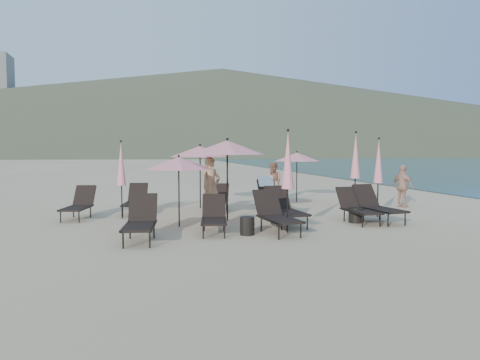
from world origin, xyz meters
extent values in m
plane|color=#D6BA8C|center=(0.00, 0.00, 0.00)|extent=(800.00, 800.00, 0.00)
cone|color=brown|center=(60.00, 300.00, 27.50)|extent=(690.00, 690.00, 55.00)
cone|color=brown|center=(190.00, 330.00, 16.00)|extent=(280.00, 280.00, 32.00)
cube|color=beige|center=(-45.00, 310.00, 19.00)|extent=(18.00, 16.00, 38.00)
cube|color=black|center=(-4.28, -0.88, 0.39)|extent=(0.86, 1.40, 0.06)
cube|color=black|center=(-4.15, 0.00, 0.71)|extent=(0.75, 0.59, 0.68)
cylinder|color=black|center=(-4.64, -1.39, 0.19)|extent=(0.04, 0.04, 0.37)
cylinder|color=black|center=(-4.48, -0.27, 0.19)|extent=(0.04, 0.04, 0.37)
cylinder|color=black|center=(-4.07, -1.47, 0.19)|extent=(0.04, 0.04, 0.37)
cylinder|color=black|center=(-3.91, -0.35, 0.19)|extent=(0.04, 0.04, 0.37)
cube|color=black|center=(-4.60, -0.78, 0.40)|extent=(0.25, 1.48, 0.04)
cube|color=black|center=(-3.94, -0.88, 0.40)|extent=(0.25, 1.48, 0.04)
cube|color=black|center=(-2.42, -0.28, 0.35)|extent=(0.82, 1.28, 0.05)
cube|color=black|center=(-2.27, 0.50, 0.64)|extent=(0.69, 0.56, 0.61)
cylinder|color=black|center=(-2.77, -0.72, 0.17)|extent=(0.04, 0.04, 0.34)
cylinder|color=black|center=(-2.58, 0.28, 0.17)|extent=(0.04, 0.04, 0.34)
cylinder|color=black|center=(-2.26, -0.82, 0.17)|extent=(0.04, 0.04, 0.34)
cylinder|color=black|center=(-2.07, 0.18, 0.17)|extent=(0.04, 0.04, 0.34)
cube|color=black|center=(-2.70, -0.18, 0.36)|extent=(0.29, 1.32, 0.04)
cube|color=black|center=(-2.12, -0.29, 0.36)|extent=(0.29, 1.32, 0.04)
cube|color=black|center=(-0.80, -0.69, 0.39)|extent=(0.80, 1.38, 0.06)
cube|color=black|center=(-0.87, 0.20, 0.71)|extent=(0.73, 0.56, 0.69)
cylinder|color=black|center=(-1.03, -1.27, 0.19)|extent=(0.04, 0.04, 0.38)
cylinder|color=black|center=(-1.13, -0.13, 0.19)|extent=(0.04, 0.04, 0.38)
cylinder|color=black|center=(-0.46, -1.22, 0.19)|extent=(0.04, 0.04, 0.38)
cylinder|color=black|center=(-0.56, -0.08, 0.19)|extent=(0.04, 0.04, 0.38)
cube|color=black|center=(-1.13, -0.66, 0.40)|extent=(0.17, 1.49, 0.04)
cube|color=black|center=(-0.47, -0.61, 0.40)|extent=(0.17, 1.49, 0.04)
cube|color=black|center=(-0.17, 0.40, 0.39)|extent=(0.76, 1.37, 0.06)
cube|color=black|center=(-0.22, 1.29, 0.72)|extent=(0.72, 0.54, 0.69)
cylinder|color=black|center=(-0.43, -0.18, 0.19)|extent=(0.04, 0.04, 0.38)
cylinder|color=black|center=(-0.49, 0.97, 0.19)|extent=(0.04, 0.04, 0.38)
cylinder|color=black|center=(0.14, -0.15, 0.19)|extent=(0.04, 0.04, 0.38)
cylinder|color=black|center=(0.09, 1.00, 0.19)|extent=(0.04, 0.04, 0.38)
cube|color=black|center=(-0.51, 0.43, 0.40)|extent=(0.12, 1.50, 0.04)
cube|color=black|center=(0.16, 0.47, 0.40)|extent=(0.12, 1.50, 0.04)
cube|color=black|center=(2.01, 0.33, 0.36)|extent=(0.66, 1.26, 0.05)
cube|color=black|center=(2.00, 1.17, 0.67)|extent=(0.65, 0.48, 0.64)
cylinder|color=black|center=(1.74, -0.20, 0.18)|extent=(0.04, 0.04, 0.35)
cylinder|color=black|center=(1.73, 0.88, 0.18)|extent=(0.04, 0.04, 0.35)
cylinder|color=black|center=(2.28, -0.19, 0.18)|extent=(0.04, 0.04, 0.35)
cylinder|color=black|center=(2.27, 0.88, 0.18)|extent=(0.04, 0.04, 0.35)
cube|color=black|center=(1.69, 0.37, 0.38)|extent=(0.06, 1.41, 0.04)
cube|color=black|center=(2.32, 0.38, 0.38)|extent=(0.06, 1.41, 0.04)
cube|color=black|center=(2.70, 0.30, 0.39)|extent=(0.84, 1.41, 0.06)
cube|color=black|center=(2.60, 1.19, 0.72)|extent=(0.74, 0.58, 0.69)
cylinder|color=black|center=(2.48, -0.28, 0.19)|extent=(0.04, 0.04, 0.38)
cylinder|color=black|center=(2.35, 0.85, 0.19)|extent=(0.04, 0.04, 0.38)
cylinder|color=black|center=(3.05, -0.22, 0.19)|extent=(0.04, 0.04, 0.38)
cylinder|color=black|center=(2.92, 0.92, 0.19)|extent=(0.04, 0.04, 0.38)
cube|color=black|center=(2.36, 0.32, 0.40)|extent=(0.21, 1.50, 0.04)
cube|color=black|center=(3.02, 0.39, 0.40)|extent=(0.21, 1.50, 0.04)
cube|color=black|center=(-6.03, 3.06, 0.36)|extent=(0.91, 1.35, 0.05)
cube|color=black|center=(-5.84, 3.87, 0.66)|extent=(0.73, 0.61, 0.64)
cylinder|color=black|center=(-6.42, 2.63, 0.17)|extent=(0.04, 0.04, 0.35)
cylinder|color=black|center=(-6.16, 3.66, 0.17)|extent=(0.04, 0.04, 0.35)
cylinder|color=black|center=(-5.90, 2.50, 0.17)|extent=(0.04, 0.04, 0.35)
cylinder|color=black|center=(-5.64, 3.53, 0.17)|extent=(0.04, 0.04, 0.35)
cube|color=black|center=(-6.32, 3.19, 0.37)|extent=(0.37, 1.36, 0.04)
cube|color=black|center=(-5.72, 3.04, 0.37)|extent=(0.37, 1.36, 0.04)
cube|color=black|center=(-4.30, 3.78, 0.36)|extent=(0.86, 1.32, 0.05)
cube|color=black|center=(-4.14, 4.59, 0.66)|extent=(0.71, 0.58, 0.63)
cylinder|color=black|center=(-4.66, 3.33, 0.17)|extent=(0.04, 0.04, 0.35)
cylinder|color=black|center=(-4.46, 4.36, 0.17)|extent=(0.04, 0.04, 0.35)
cylinder|color=black|center=(-4.14, 3.23, 0.17)|extent=(0.04, 0.04, 0.35)
cylinder|color=black|center=(-3.94, 4.26, 0.17)|extent=(0.04, 0.04, 0.35)
cube|color=black|center=(-4.59, 3.89, 0.37)|extent=(0.31, 1.36, 0.04)
cube|color=black|center=(-3.99, 3.77, 0.37)|extent=(0.31, 1.36, 0.04)
cube|color=black|center=(-1.53, 3.75, 0.34)|extent=(0.92, 1.28, 0.05)
cube|color=black|center=(-1.29, 4.49, 0.62)|extent=(0.70, 0.60, 0.59)
cylinder|color=black|center=(-1.91, 3.37, 0.16)|extent=(0.03, 0.03, 0.33)
cylinder|color=black|center=(-1.61, 4.31, 0.16)|extent=(0.03, 0.03, 0.33)
cylinder|color=black|center=(-1.44, 3.22, 0.16)|extent=(0.03, 0.03, 0.33)
cylinder|color=black|center=(-1.13, 4.16, 0.16)|extent=(0.03, 0.03, 0.33)
cube|color=black|center=(-1.79, 3.88, 0.34)|extent=(0.43, 1.24, 0.04)
cube|color=black|center=(-1.24, 3.71, 0.34)|extent=(0.43, 1.24, 0.04)
cube|color=black|center=(0.47, 3.74, 0.37)|extent=(0.68, 1.29, 0.05)
cube|color=black|center=(0.48, 4.60, 0.69)|extent=(0.67, 0.49, 0.66)
cylinder|color=black|center=(0.19, 3.21, 0.18)|extent=(0.04, 0.04, 0.36)
cylinder|color=black|center=(0.20, 4.31, 0.18)|extent=(0.04, 0.04, 0.36)
cylinder|color=black|center=(0.74, 3.20, 0.18)|extent=(0.04, 0.04, 0.36)
cylinder|color=black|center=(0.76, 4.30, 0.18)|extent=(0.04, 0.04, 0.36)
cube|color=black|center=(0.15, 3.80, 0.39)|extent=(0.06, 1.45, 0.04)
cube|color=black|center=(0.79, 3.79, 0.39)|extent=(0.06, 1.45, 0.04)
cube|color=white|center=(0.48, 4.76, 0.94)|extent=(0.58, 0.31, 0.40)
cylinder|color=black|center=(-3.13, 1.17, 0.93)|extent=(0.04, 0.04, 1.85)
cone|color=pink|center=(-3.13, 1.17, 1.77)|extent=(1.85, 1.85, 0.34)
sphere|color=black|center=(-3.13, 1.17, 1.96)|extent=(0.07, 0.07, 0.07)
cylinder|color=black|center=(-1.61, 1.85, 1.15)|extent=(0.05, 0.05, 2.31)
cone|color=pink|center=(-1.61, 1.85, 2.20)|extent=(2.31, 2.31, 0.42)
sphere|color=black|center=(-1.61, 1.85, 2.44)|extent=(0.09, 0.09, 0.09)
cylinder|color=black|center=(-1.93, 4.99, 1.08)|extent=(0.05, 0.05, 2.15)
cone|color=pink|center=(-1.93, 4.99, 2.05)|extent=(2.15, 2.15, 0.39)
sphere|color=black|center=(-1.93, 4.99, 2.28)|extent=(0.08, 0.08, 0.08)
cylinder|color=black|center=(2.17, 5.99, 0.95)|extent=(0.04, 0.04, 1.91)
cone|color=pink|center=(2.17, 5.99, 1.82)|extent=(1.91, 1.91, 0.35)
sphere|color=black|center=(2.17, 5.99, 2.02)|extent=(0.07, 0.07, 0.07)
cylinder|color=black|center=(-0.54, -0.49, 0.57)|extent=(0.04, 0.04, 1.14)
cone|color=pink|center=(-0.54, -0.49, 1.87)|extent=(0.31, 0.31, 1.46)
sphere|color=black|center=(-0.54, -0.49, 2.63)|extent=(0.07, 0.07, 0.07)
cylinder|color=black|center=(2.87, 2.40, 0.59)|extent=(0.04, 0.04, 1.17)
cone|color=pink|center=(2.87, 2.40, 1.92)|extent=(0.32, 0.32, 1.49)
sphere|color=black|center=(2.87, 2.40, 2.70)|extent=(0.07, 0.07, 0.07)
cylinder|color=black|center=(-4.68, 3.00, 0.52)|extent=(0.04, 0.04, 1.04)
cone|color=pink|center=(-4.68, 3.00, 1.70)|extent=(0.28, 0.28, 1.32)
sphere|color=black|center=(-4.68, 3.00, 2.39)|extent=(0.07, 0.07, 0.07)
cylinder|color=black|center=(3.19, 1.50, 0.54)|extent=(0.04, 0.04, 1.08)
cone|color=pink|center=(3.19, 1.50, 1.76)|extent=(0.29, 0.29, 1.37)
sphere|color=black|center=(3.19, 1.50, 2.48)|extent=(0.07, 0.07, 0.07)
cylinder|color=black|center=(-1.61, -0.48, 0.23)|extent=(0.37, 0.37, 0.45)
cylinder|color=black|center=(1.98, 0.62, 0.22)|extent=(0.43, 0.43, 0.43)
imported|color=tan|center=(-1.96, 2.63, 0.95)|extent=(0.83, 0.74, 1.90)
imported|color=#9F6752|center=(1.27, 6.28, 0.80)|extent=(0.78, 0.90, 1.59)
imported|color=tan|center=(5.31, 3.39, 0.78)|extent=(0.63, 0.99, 1.57)
camera|label=1|loc=(-4.58, -11.73, 2.20)|focal=35.00mm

